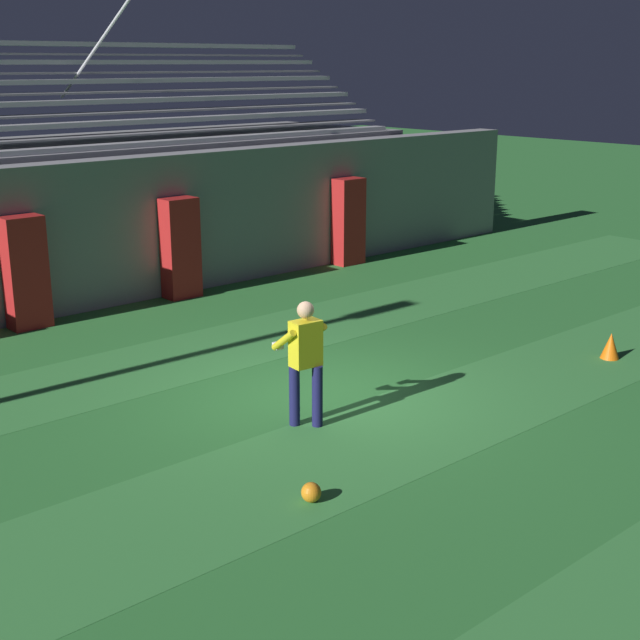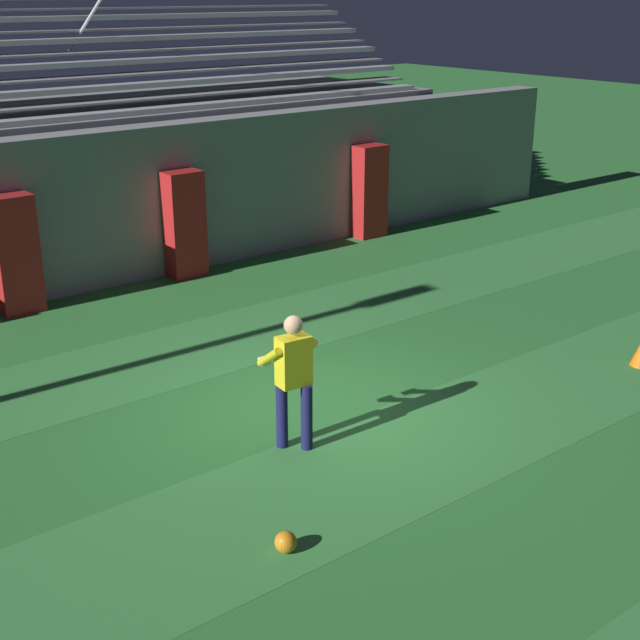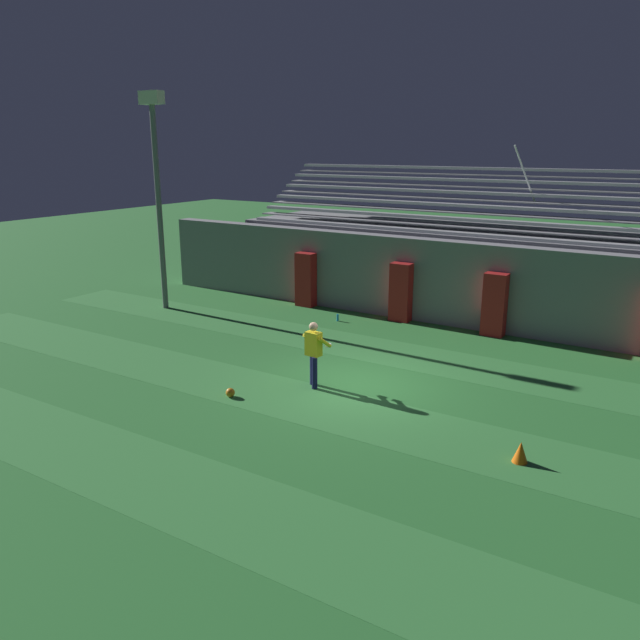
# 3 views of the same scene
# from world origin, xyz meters

# --- Properties ---
(ground_plane) EXTENTS (80.00, 80.00, 0.00)m
(ground_plane) POSITION_xyz_m (0.00, 0.00, 0.00)
(ground_plane) COLOR #2D7533
(turf_stripe_near) EXTENTS (28.00, 2.17, 0.01)m
(turf_stripe_near) POSITION_xyz_m (0.00, -6.00, 0.00)
(turf_stripe_near) COLOR #38843D
(turf_stripe_near) RESTS_ON ground
(turf_stripe_mid) EXTENTS (28.00, 2.17, 0.01)m
(turf_stripe_mid) POSITION_xyz_m (0.00, -1.65, 0.00)
(turf_stripe_mid) COLOR #38843D
(turf_stripe_mid) RESTS_ON ground
(turf_stripe_far) EXTENTS (28.00, 2.17, 0.01)m
(turf_stripe_far) POSITION_xyz_m (0.00, 2.69, 0.00)
(turf_stripe_far) COLOR #38843D
(turf_stripe_far) RESTS_ON ground
(back_wall) EXTENTS (24.00, 0.60, 2.80)m
(back_wall) POSITION_xyz_m (0.00, 6.50, 1.40)
(back_wall) COLOR gray
(back_wall) RESTS_ON ground
(padding_pillar_gate_left) EXTENTS (0.70, 0.44, 2.00)m
(padding_pillar_gate_left) POSITION_xyz_m (-1.61, 5.95, 1.00)
(padding_pillar_gate_left) COLOR #B21E1E
(padding_pillar_gate_left) RESTS_ON ground
(padding_pillar_gate_right) EXTENTS (0.70, 0.44, 2.00)m
(padding_pillar_gate_right) POSITION_xyz_m (1.61, 5.95, 1.00)
(padding_pillar_gate_right) COLOR #B21E1E
(padding_pillar_gate_right) RESTS_ON ground
(padding_pillar_far_left) EXTENTS (0.70, 0.44, 2.00)m
(padding_pillar_far_left) POSITION_xyz_m (-5.46, 5.95, 1.00)
(padding_pillar_far_left) COLOR #B21E1E
(padding_pillar_far_left) RESTS_ON ground
(bleacher_stand) EXTENTS (18.00, 4.75, 5.83)m
(bleacher_stand) POSITION_xyz_m (0.00, 9.19, 1.51)
(bleacher_stand) COLOR gray
(bleacher_stand) RESTS_ON ground
(floodlight_pole) EXTENTS (0.90, 0.36, 7.58)m
(floodlight_pole) POSITION_xyz_m (-9.71, 2.96, 4.83)
(floodlight_pole) COLOR slate
(floodlight_pole) RESTS_ON ground
(goalkeeper) EXTENTS (0.62, 0.61, 1.67)m
(goalkeeper) POSITION_xyz_m (-0.87, -0.70, 0.95)
(goalkeeper) COLOR #19194C
(goalkeeper) RESTS_ON ground
(soccer_ball) EXTENTS (0.22, 0.22, 0.22)m
(soccer_ball) POSITION_xyz_m (-2.20, -2.33, 0.11)
(soccer_ball) COLOR orange
(soccer_ball) RESTS_ON ground
(traffic_cone) EXTENTS (0.30, 0.30, 0.42)m
(traffic_cone) POSITION_xyz_m (4.54, -1.88, 0.21)
(traffic_cone) COLOR orange
(traffic_cone) RESTS_ON ground
(water_bottle) EXTENTS (0.07, 0.07, 0.24)m
(water_bottle) POSITION_xyz_m (-3.40, 4.78, 0.12)
(water_bottle) COLOR #1E8CD8
(water_bottle) RESTS_ON ground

